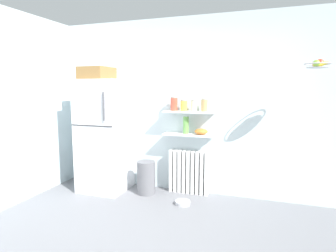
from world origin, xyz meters
TOP-DOWN VIEW (x-y plane):
  - ground_plane at (0.00, 0.50)m, footprint 7.04×7.04m
  - back_wall at (0.00, 2.05)m, footprint 7.04×0.10m
  - refrigerator at (-1.37, 1.66)m, footprint 0.68×0.70m
  - radiator at (-0.09, 1.92)m, footprint 0.59×0.12m
  - wall_shelf_lower at (-0.09, 1.89)m, footprint 0.74×0.22m
  - wall_shelf_upper at (-0.09, 1.89)m, footprint 0.74×0.22m
  - storage_jar_0 at (-0.32, 1.89)m, footprint 0.10×0.10m
  - storage_jar_1 at (-0.17, 1.89)m, footprint 0.09×0.09m
  - storage_jar_2 at (-0.01, 1.89)m, footprint 0.09×0.09m
  - storage_jar_3 at (0.14, 1.89)m, footprint 0.09×0.09m
  - vase at (-0.13, 1.89)m, footprint 0.08×0.08m
  - shelf_bowl at (0.10, 1.89)m, footprint 0.19×0.19m
  - trash_bin at (-0.69, 1.68)m, footprint 0.27×0.27m
  - pet_food_bowl at (-0.05, 1.46)m, footprint 0.21×0.21m
  - hanging_fruit_basket at (1.50, 1.54)m, footprint 0.28×0.28m

SIDE VIEW (x-z plane):
  - ground_plane at x=0.00m, z-range 0.00..0.00m
  - pet_food_bowl at x=-0.05m, z-range 0.00..0.05m
  - trash_bin at x=-0.69m, z-range 0.00..0.49m
  - radiator at x=-0.09m, z-range 0.00..0.65m
  - refrigerator at x=-1.37m, z-range -0.05..1.83m
  - wall_shelf_lower at x=-0.09m, z-range 0.88..0.91m
  - shelf_bowl at x=0.10m, z-range 0.91..0.99m
  - vase at x=-0.13m, z-range 0.91..1.16m
  - wall_shelf_upper at x=-0.09m, z-range 1.22..1.24m
  - back_wall at x=0.00m, z-range 0.00..2.60m
  - storage_jar_2 at x=-0.01m, z-range 1.24..1.41m
  - storage_jar_1 at x=-0.17m, z-range 1.24..1.41m
  - storage_jar_3 at x=0.14m, z-range 1.24..1.43m
  - storage_jar_0 at x=-0.32m, z-range 1.24..1.45m
  - hanging_fruit_basket at x=1.50m, z-range 1.79..1.89m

